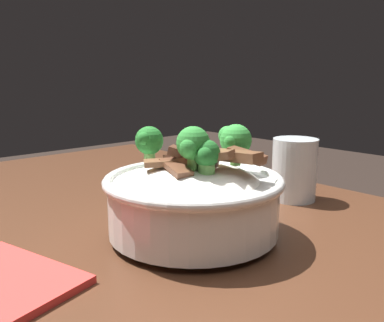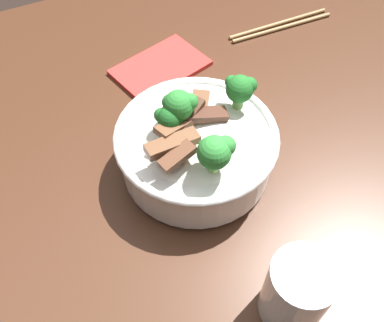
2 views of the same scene
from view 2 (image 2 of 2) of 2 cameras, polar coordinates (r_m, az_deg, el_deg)
name	(u,v)px [view 2 (image 2 of 2)]	position (r m, az deg, el deg)	size (l,w,h in m)	color
ground	(161,313)	(1.38, -4.14, -19.38)	(10.00, 10.00, 0.00)	black
dining_table	(138,191)	(0.77, -7.06, -3.94)	(1.42, 0.86, 0.81)	#472819
rice_bowl	(196,144)	(0.58, 0.58, 2.23)	(0.22, 0.22, 0.14)	white
drinking_glass	(295,294)	(0.51, 13.41, -16.71)	(0.07, 0.07, 0.10)	white
chopsticks_pair	(280,26)	(0.88, 11.55, 17.07)	(0.21, 0.03, 0.01)	#9E7A4C
folded_napkin	(160,68)	(0.77, -4.19, 12.16)	(0.15, 0.10, 0.01)	red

